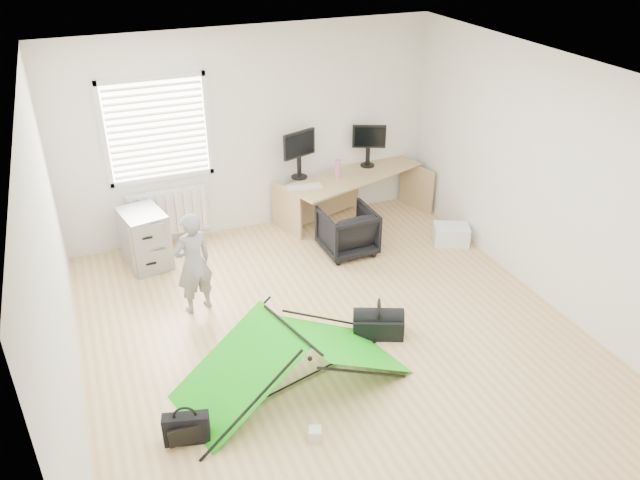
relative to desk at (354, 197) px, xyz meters
name	(u,v)px	position (x,y,z in m)	size (l,w,h in m)	color
ground	(334,336)	(-1.32, -2.38, -0.35)	(5.50, 5.50, 0.00)	tan
back_wall	(252,132)	(-1.32, 0.37, 1.00)	(5.00, 0.02, 2.70)	silver
window	(157,130)	(-2.52, 0.33, 1.20)	(1.20, 0.06, 1.20)	silver
radiator	(168,212)	(-2.52, 0.29, 0.10)	(1.00, 0.12, 0.60)	silver
desk	(354,197)	(0.00, 0.00, 0.00)	(2.04, 0.65, 0.69)	tan
filing_cabinet	(145,239)	(-2.90, -0.14, 0.01)	(0.46, 0.62, 0.72)	gray
monitor_left	(299,161)	(-0.75, 0.18, 0.59)	(0.51, 0.11, 0.48)	black
monitor_right	(368,151)	(0.29, 0.20, 0.57)	(0.46, 0.10, 0.44)	black
keyboard	(305,187)	(-0.79, -0.16, 0.36)	(0.45, 0.15, 0.02)	beige
thermos	(338,169)	(-0.28, -0.05, 0.48)	(0.07, 0.07, 0.27)	#B96885
office_chair	(347,231)	(-0.47, -0.80, -0.05)	(0.64, 0.66, 0.60)	black
person	(193,263)	(-2.54, -1.34, 0.25)	(0.43, 0.28, 1.19)	gray
kite	(293,358)	(-1.98, -2.91, -0.02)	(2.09, 0.91, 0.65)	#17BB11
storage_crate	(451,235)	(0.90, -1.12, -0.22)	(0.45, 0.32, 0.25)	silver
tote_bag	(139,238)	(-2.94, 0.26, -0.18)	(0.29, 0.12, 0.34)	teal
laptop_bag	(187,428)	(-3.04, -3.22, -0.20)	(0.38, 0.12, 0.29)	black
white_box	(315,434)	(-2.04, -3.60, -0.29)	(0.11, 0.11, 0.11)	silver
duffel_bag	(378,326)	(-0.89, -2.52, -0.23)	(0.52, 0.26, 0.23)	black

